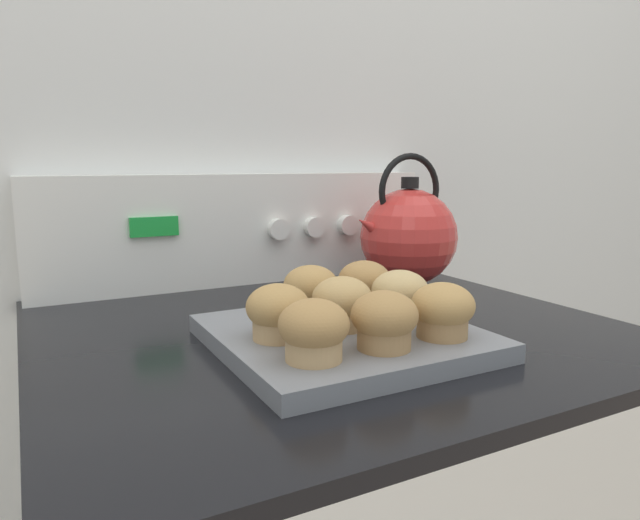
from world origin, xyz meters
name	(u,v)px	position (x,y,z in m)	size (l,w,h in m)	color
wall_back	(230,130)	(0.00, 0.73, 1.20)	(8.00, 0.05, 2.40)	silver
control_panel	(244,229)	(0.00, 0.68, 1.02)	(0.73, 0.07, 0.20)	white
muffin_pan	(343,337)	(-0.03, 0.27, 0.93)	(0.29, 0.29, 0.02)	slate
muffin_r0_c0	(314,330)	(-0.11, 0.19, 0.98)	(0.07, 0.07, 0.06)	tan
muffin_r0_c1	(384,320)	(-0.03, 0.18, 0.98)	(0.07, 0.07, 0.06)	#A37A4C
muffin_r0_c2	(443,310)	(0.06, 0.19, 0.98)	(0.07, 0.07, 0.06)	#A37A4C
muffin_r1_c0	(278,312)	(-0.11, 0.27, 0.98)	(0.07, 0.07, 0.06)	tan
muffin_r1_c1	(342,303)	(-0.03, 0.27, 0.98)	(0.07, 0.07, 0.06)	tan
muffin_r1_c2	(400,295)	(0.06, 0.27, 0.98)	(0.07, 0.07, 0.06)	tan
muffin_r2_c1	(311,289)	(-0.03, 0.36, 0.98)	(0.07, 0.07, 0.06)	tan
muffin_r2_c2	(364,283)	(0.06, 0.35, 0.98)	(0.07, 0.07, 0.06)	olive
tea_kettle	(408,235)	(0.25, 0.52, 1.01)	(0.20, 0.17, 0.23)	red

